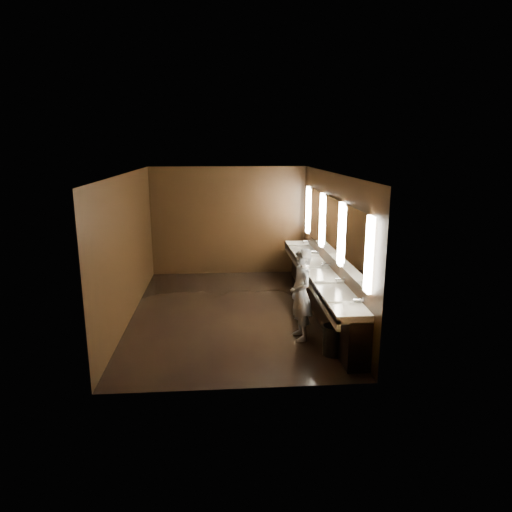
% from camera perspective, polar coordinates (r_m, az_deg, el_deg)
% --- Properties ---
extents(floor, '(6.00, 6.00, 0.00)m').
position_cam_1_polar(floor, '(9.37, -2.98, -7.08)').
color(floor, black).
rests_on(floor, ground).
extents(ceiling, '(4.00, 6.00, 0.02)m').
position_cam_1_polar(ceiling, '(8.78, -3.21, 10.27)').
color(ceiling, '#2D2D2B').
rests_on(ceiling, wall_back).
extents(wall_back, '(4.00, 0.02, 2.80)m').
position_cam_1_polar(wall_back, '(11.92, -3.45, 4.39)').
color(wall_back, black).
rests_on(wall_back, floor).
extents(wall_front, '(4.00, 0.02, 2.80)m').
position_cam_1_polar(wall_front, '(6.08, -2.38, -4.73)').
color(wall_front, black).
rests_on(wall_front, floor).
extents(wall_left, '(0.02, 6.00, 2.80)m').
position_cam_1_polar(wall_left, '(9.15, -15.71, 1.06)').
color(wall_left, black).
rests_on(wall_left, floor).
extents(wall_right, '(0.02, 6.00, 2.80)m').
position_cam_1_polar(wall_right, '(9.24, 9.42, 1.50)').
color(wall_right, black).
rests_on(wall_right, floor).
extents(sink_counter, '(0.55, 5.40, 1.01)m').
position_cam_1_polar(sink_counter, '(9.42, 7.98, -3.90)').
color(sink_counter, black).
rests_on(sink_counter, floor).
extents(mirror_band, '(0.06, 5.03, 1.15)m').
position_cam_1_polar(mirror_band, '(9.17, 9.38, 3.64)').
color(mirror_band, white).
rests_on(mirror_band, wall_right).
extents(person, '(0.46, 0.64, 1.61)m').
position_cam_1_polar(person, '(7.95, 5.65, -4.82)').
color(person, '#97B4E2').
rests_on(person, floor).
extents(trash_bin, '(0.37, 0.37, 0.49)m').
position_cam_1_polar(trash_bin, '(7.61, 9.56, -10.33)').
color(trash_bin, black).
rests_on(trash_bin, floor).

